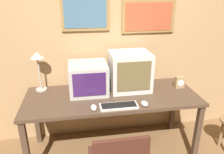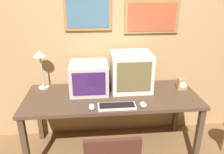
{
  "view_description": "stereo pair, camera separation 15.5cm",
  "coord_description": "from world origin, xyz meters",
  "px_view_note": "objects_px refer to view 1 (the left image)",
  "views": [
    {
      "loc": [
        -0.36,
        -1.09,
        1.85
      ],
      "look_at": [
        0.0,
        1.06,
        0.98
      ],
      "focal_mm": 35.0,
      "sensor_mm": 36.0,
      "label": 1
    },
    {
      "loc": [
        -0.2,
        -1.11,
        1.85
      ],
      "look_at": [
        0.0,
        1.06,
        0.98
      ],
      "focal_mm": 35.0,
      "sensor_mm": 36.0,
      "label": 2
    }
  ],
  "objects_px": {
    "keyboard_main": "(119,106)",
    "desk_clock": "(180,82)",
    "monitor_right": "(130,71)",
    "mouse_far_corner": "(94,107)",
    "mouse_near_keyboard": "(145,103)",
    "monitor_left": "(88,78)",
    "desk_lamp": "(38,61)"
  },
  "relations": [
    {
      "from": "monitor_right",
      "to": "mouse_far_corner",
      "type": "relative_size",
      "value": 3.93
    },
    {
      "from": "mouse_near_keyboard",
      "to": "mouse_far_corner",
      "type": "xyz_separation_m",
      "value": [
        -0.52,
        0.01,
        -0.0
      ]
    },
    {
      "from": "monitor_left",
      "to": "desk_clock",
      "type": "bearing_deg",
      "value": -3.6
    },
    {
      "from": "keyboard_main",
      "to": "desk_clock",
      "type": "bearing_deg",
      "value": 23.14
    },
    {
      "from": "monitor_left",
      "to": "monitor_right",
      "type": "xyz_separation_m",
      "value": [
        0.48,
        0.01,
        0.05
      ]
    },
    {
      "from": "monitor_left",
      "to": "mouse_far_corner",
      "type": "xyz_separation_m",
      "value": [
        0.02,
        -0.41,
        -0.15
      ]
    },
    {
      "from": "monitor_left",
      "to": "monitor_right",
      "type": "bearing_deg",
      "value": 1.13
    },
    {
      "from": "mouse_far_corner",
      "to": "desk_clock",
      "type": "relative_size",
      "value": 0.83
    },
    {
      "from": "monitor_right",
      "to": "keyboard_main",
      "type": "height_order",
      "value": "monitor_right"
    },
    {
      "from": "mouse_near_keyboard",
      "to": "desk_clock",
      "type": "xyz_separation_m",
      "value": [
        0.54,
        0.35,
        0.05
      ]
    },
    {
      "from": "mouse_far_corner",
      "to": "desk_clock",
      "type": "height_order",
      "value": "desk_clock"
    },
    {
      "from": "monitor_right",
      "to": "desk_clock",
      "type": "relative_size",
      "value": 3.27
    },
    {
      "from": "mouse_far_corner",
      "to": "desk_clock",
      "type": "distance_m",
      "value": 1.11
    },
    {
      "from": "monitor_left",
      "to": "monitor_right",
      "type": "height_order",
      "value": "monitor_right"
    },
    {
      "from": "monitor_left",
      "to": "mouse_near_keyboard",
      "type": "xyz_separation_m",
      "value": [
        0.54,
        -0.42,
        -0.15
      ]
    },
    {
      "from": "desk_lamp",
      "to": "mouse_far_corner",
      "type": "bearing_deg",
      "value": -43.54
    },
    {
      "from": "monitor_right",
      "to": "mouse_far_corner",
      "type": "bearing_deg",
      "value": -137.73
    },
    {
      "from": "monitor_right",
      "to": "keyboard_main",
      "type": "distance_m",
      "value": 0.51
    },
    {
      "from": "desk_clock",
      "to": "monitor_left",
      "type": "bearing_deg",
      "value": 176.4
    },
    {
      "from": "mouse_far_corner",
      "to": "desk_lamp",
      "type": "distance_m",
      "value": 0.85
    },
    {
      "from": "monitor_right",
      "to": "mouse_near_keyboard",
      "type": "relative_size",
      "value": 4.37
    },
    {
      "from": "keyboard_main",
      "to": "desk_lamp",
      "type": "bearing_deg",
      "value": 146.41
    },
    {
      "from": "monitor_left",
      "to": "keyboard_main",
      "type": "bearing_deg",
      "value": -56.55
    },
    {
      "from": "monitor_right",
      "to": "mouse_near_keyboard",
      "type": "bearing_deg",
      "value": -82.4
    },
    {
      "from": "monitor_right",
      "to": "desk_clock",
      "type": "bearing_deg",
      "value": -7.38
    },
    {
      "from": "monitor_left",
      "to": "keyboard_main",
      "type": "distance_m",
      "value": 0.52
    },
    {
      "from": "keyboard_main",
      "to": "desk_lamp",
      "type": "height_order",
      "value": "desk_lamp"
    },
    {
      "from": "desk_lamp",
      "to": "mouse_near_keyboard",
      "type": "bearing_deg",
      "value": -26.86
    },
    {
      "from": "keyboard_main",
      "to": "mouse_near_keyboard",
      "type": "bearing_deg",
      "value": -1.25
    },
    {
      "from": "desk_clock",
      "to": "desk_lamp",
      "type": "distance_m",
      "value": 1.66
    },
    {
      "from": "monitor_left",
      "to": "desk_clock",
      "type": "height_order",
      "value": "monitor_left"
    },
    {
      "from": "mouse_near_keyboard",
      "to": "desk_lamp",
      "type": "distance_m",
      "value": 1.26
    }
  ]
}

